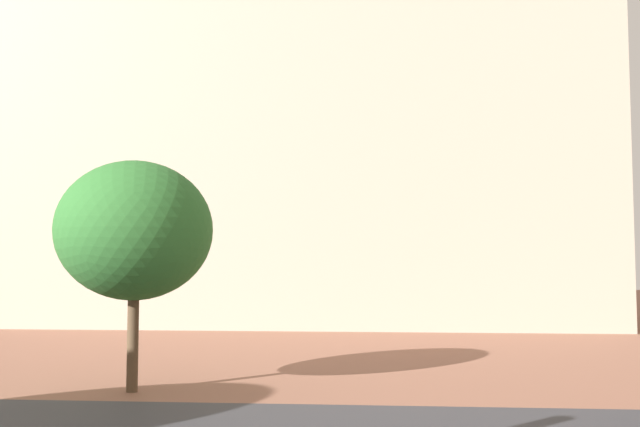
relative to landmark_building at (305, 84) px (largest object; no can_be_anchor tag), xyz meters
name	(u,v)px	position (x,y,z in m)	size (l,w,h in m)	color
landmark_building	(305,84)	(0.00, 0.00, 0.00)	(26.66, 11.82, 39.83)	#B2A893
tree_curb_far	(135,231)	(-1.79, -18.73, -7.96)	(3.35, 3.35, 4.94)	brown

